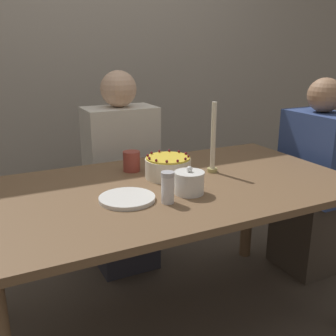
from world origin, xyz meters
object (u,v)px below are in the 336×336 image
sugar_shaker (168,187)px  sugar_bowl (189,182)px  cake (168,167)px  candle (213,143)px  person_woman_floral (314,191)px  person_man_blue_shirt (122,186)px

sugar_shaker → sugar_bowl: bearing=22.3°
cake → candle: bearing=-5.5°
cake → sugar_shaker: (-0.14, -0.27, 0.01)m
sugar_shaker → person_woman_floral: 1.18m
sugar_bowl → person_woman_floral: (0.98, 0.25, -0.28)m
cake → candle: size_ratio=0.63×
sugar_bowl → candle: 0.33m
person_man_blue_shirt → person_woman_floral: person_man_blue_shirt is taller
person_woman_floral → cake: bearing=91.6°
sugar_bowl → person_woman_floral: bearing=14.3°
cake → person_man_blue_shirt: person_man_blue_shirt is taller
person_man_blue_shirt → sugar_bowl: bearing=90.6°
cake → sugar_bowl: bearing=-94.2°
cake → sugar_bowl: size_ratio=1.69×
cake → candle: candle is taller
cake → person_man_blue_shirt: bearing=92.6°
candle → person_man_blue_shirt: bearing=113.2°
candle → person_woman_floral: bearing=3.8°
cake → person_man_blue_shirt: size_ratio=0.18×
candle → cake: bearing=174.5°
sugar_bowl → candle: bearing=40.0°
sugar_bowl → person_man_blue_shirt: size_ratio=0.10×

